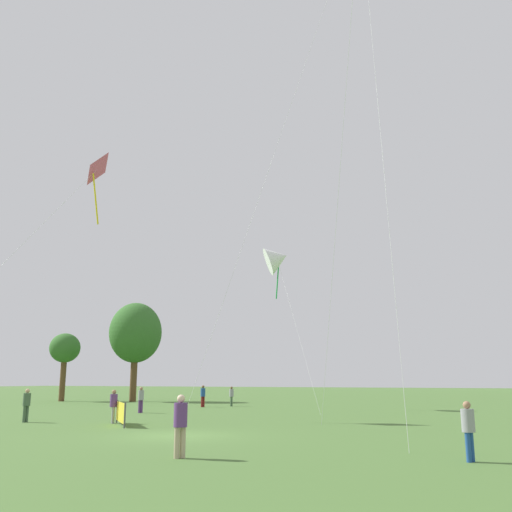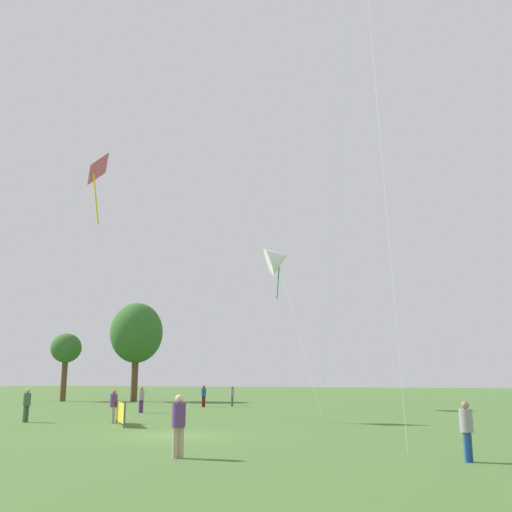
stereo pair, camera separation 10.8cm
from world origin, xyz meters
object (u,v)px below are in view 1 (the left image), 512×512
(park_tree_0, at_px, (136,333))
(kite_flying_4, at_px, (95,175))
(kite_flying_6, at_px, (277,259))
(person_standing_0, at_px, (180,421))
(person_standing_4, at_px, (468,427))
(person_standing_1, at_px, (141,398))
(park_tree_1, at_px, (65,349))
(person_standing_6, at_px, (114,404))
(person_standing_2, at_px, (27,403))
(person_standing_3, at_px, (203,394))
(event_banner, at_px, (121,412))
(person_standing_5, at_px, (231,395))

(park_tree_0, bearing_deg, kite_flying_4, -61.03)
(kite_flying_6, bearing_deg, person_standing_0, -73.83)
(person_standing_4, bearing_deg, person_standing_1, 78.87)
(park_tree_1, bearing_deg, person_standing_6, -43.29)
(person_standing_4, bearing_deg, person_standing_6, 92.01)
(kite_flying_6, xyz_separation_m, park_tree_1, (-25.04, 4.17, -6.48))
(person_standing_2, xyz_separation_m, person_standing_4, (21.67, -6.01, -0.06))
(person_standing_3, bearing_deg, park_tree_1, 101.27)
(person_standing_1, distance_m, park_tree_1, 23.91)
(kite_flying_6, height_order, park_tree_0, kite_flying_6)
(person_standing_1, bearing_deg, person_standing_3, 27.72)
(person_standing_4, relative_size, event_banner, 0.60)
(person_standing_3, bearing_deg, kite_flying_6, -56.33)
(person_standing_5, bearing_deg, kite_flying_4, 162.67)
(person_standing_2, height_order, person_standing_5, person_standing_2)
(kite_flying_4, relative_size, park_tree_1, 2.34)
(park_tree_1, bearing_deg, person_standing_1, -35.63)
(person_standing_3, bearing_deg, park_tree_0, 84.48)
(kite_flying_4, bearing_deg, event_banner, -33.82)
(person_standing_4, xyz_separation_m, event_banner, (-16.02, 6.33, -0.30))
(kite_flying_4, relative_size, park_tree_0, 1.61)
(person_standing_0, distance_m, event_banner, 12.33)
(person_standing_4, bearing_deg, kite_flying_4, 89.74)
(person_standing_1, bearing_deg, park_tree_0, 63.55)
(person_standing_1, relative_size, event_banner, 0.64)
(park_tree_0, bearing_deg, person_standing_4, -43.23)
(person_standing_1, bearing_deg, person_standing_5, 19.49)
(person_standing_1, xyz_separation_m, person_standing_6, (4.12, -8.19, -0.02))
(park_tree_0, bearing_deg, person_standing_1, -52.73)
(kite_flying_6, distance_m, park_tree_0, 19.94)
(person_standing_2, height_order, person_standing_4, person_standing_2)
(person_standing_6, xyz_separation_m, park_tree_0, (-16.39, 24.32, 5.79))
(person_standing_3, distance_m, event_banner, 18.57)
(person_standing_2, height_order, park_tree_0, park_tree_0)
(kite_flying_4, bearing_deg, person_standing_0, -41.39)
(kite_flying_6, bearing_deg, person_standing_4, -58.39)
(person_standing_5, bearing_deg, person_standing_0, -167.53)
(park_tree_1, bearing_deg, event_banner, -43.06)
(person_standing_0, distance_m, person_standing_2, 16.60)
(person_standing_3, bearing_deg, person_standing_6, -139.56)
(park_tree_1, bearing_deg, person_standing_5, -8.16)
(event_banner, bearing_deg, person_standing_5, 101.20)
(person_standing_2, bearing_deg, person_standing_0, -116.40)
(person_standing_0, xyz_separation_m, person_standing_2, (-14.28, 8.47, -0.03))
(person_standing_0, height_order, person_standing_2, person_standing_0)
(park_tree_0, bearing_deg, park_tree_1, -160.61)
(person_standing_3, bearing_deg, person_standing_5, -10.01)
(person_standing_0, distance_m, person_standing_1, 22.57)
(person_standing_0, bearing_deg, person_standing_4, 148.92)
(person_standing_4, relative_size, kite_flying_6, 0.12)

